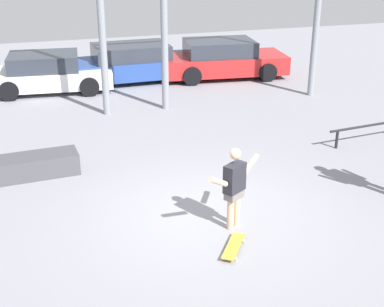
# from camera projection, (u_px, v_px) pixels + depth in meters

# --- Properties ---
(ground_plane) EXTENTS (36.00, 36.00, 0.00)m
(ground_plane) POSITION_uv_depth(u_px,v_px,m) (207.00, 215.00, 9.81)
(ground_plane) COLOR gray
(skateboarder) EXTENTS (1.19, 0.80, 1.49)m
(skateboarder) POSITION_uv_depth(u_px,v_px,m) (234.00, 185.00, 9.13)
(skateboarder) COLOR #DBAD89
(skateboarder) RESTS_ON ground_plane
(skateboard) EXTENTS (0.64, 0.80, 0.08)m
(skateboard) POSITION_uv_depth(u_px,v_px,m) (233.00, 246.00, 8.73)
(skateboard) COLOR gold
(skateboard) RESTS_ON ground_plane
(grind_box) EXTENTS (1.92, 0.82, 0.46)m
(grind_box) POSITION_uv_depth(u_px,v_px,m) (33.00, 166.00, 11.32)
(grind_box) COLOR #47474C
(grind_box) RESTS_ON ground_plane
(grind_rail) EXTENTS (2.36, 0.30, 0.48)m
(grind_rail) POSITION_uv_depth(u_px,v_px,m) (370.00, 128.00, 13.05)
(grind_rail) COLOR black
(grind_rail) RESTS_ON ground_plane
(canopy_support_left) EXTENTS (4.94, 0.20, 5.19)m
(canopy_support_left) POSITION_uv_depth(u_px,v_px,m) (5.00, 3.00, 13.37)
(canopy_support_left) COLOR gray
(canopy_support_left) RESTS_ON ground_plane
(parked_car_white) EXTENTS (4.06, 2.20, 1.22)m
(parked_car_white) POSITION_uv_depth(u_px,v_px,m) (48.00, 73.00, 17.18)
(parked_car_white) COLOR white
(parked_car_white) RESTS_ON ground_plane
(parked_car_blue) EXTENTS (4.61, 2.10, 1.27)m
(parked_car_blue) POSITION_uv_depth(u_px,v_px,m) (135.00, 63.00, 18.36)
(parked_car_blue) COLOR #284793
(parked_car_blue) RESTS_ON ground_plane
(parked_car_red) EXTENTS (4.45, 2.35, 1.31)m
(parked_car_red) POSITION_uv_depth(u_px,v_px,m) (223.00, 59.00, 18.83)
(parked_car_red) COLOR red
(parked_car_red) RESTS_ON ground_plane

